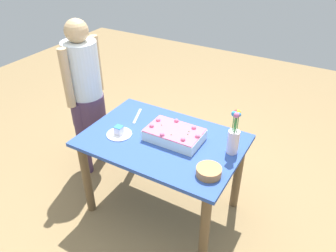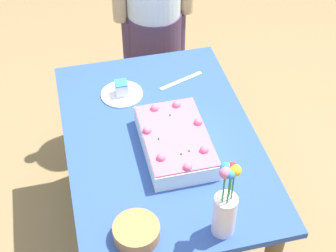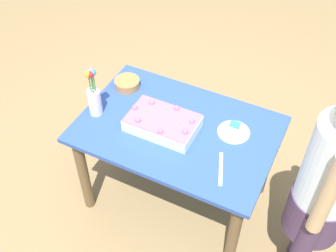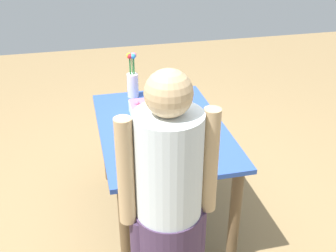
{
  "view_description": "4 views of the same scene",
  "coord_description": "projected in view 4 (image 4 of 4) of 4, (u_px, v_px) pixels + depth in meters",
  "views": [
    {
      "loc": [
        1.06,
        -1.76,
        2.19
      ],
      "look_at": [
        -0.01,
        0.1,
        0.79
      ],
      "focal_mm": 35.0,
      "sensor_mm": 36.0,
      "label": 1
    },
    {
      "loc": [
        1.55,
        -0.34,
        2.3
      ],
      "look_at": [
        0.04,
        0.02,
        0.84
      ],
      "focal_mm": 55.0,
      "sensor_mm": 36.0,
      "label": 2
    },
    {
      "loc": [
        -0.76,
        1.65,
        2.59
      ],
      "look_at": [
        0.03,
        0.08,
        0.8
      ],
      "focal_mm": 45.0,
      "sensor_mm": 36.0,
      "label": 3
    },
    {
      "loc": [
        -2.38,
        0.51,
        2.07
      ],
      "look_at": [
        -0.02,
        -0.04,
        0.75
      ],
      "focal_mm": 45.0,
      "sensor_mm": 36.0,
      "label": 4
    }
  ],
  "objects": [
    {
      "name": "ground_plane",
      "position": [
        163.0,
        213.0,
        3.13
      ],
      "size": [
        8.0,
        8.0,
        0.0
      ],
      "primitive_type": "plane",
      "color": "#90744C"
    },
    {
      "name": "dining_table",
      "position": [
        162.0,
        144.0,
        2.84
      ],
      "size": [
        1.22,
        0.82,
        0.73
      ],
      "color": "#2D4EA1",
      "rests_on": "ground_plane"
    },
    {
      "name": "sheet_cake",
      "position": [
        153.0,
        116.0,
        2.82
      ],
      "size": [
        0.43,
        0.27,
        0.11
      ],
      "color": "white",
      "rests_on": "dining_table"
    },
    {
      "name": "serving_plate_with_slice",
      "position": [
        192.0,
        147.0,
        2.52
      ],
      "size": [
        0.2,
        0.2,
        0.07
      ],
      "color": "white",
      "rests_on": "dining_table"
    },
    {
      "name": "cake_knife",
      "position": [
        144.0,
        159.0,
        2.43
      ],
      "size": [
        0.1,
        0.23,
        0.0
      ],
      "primitive_type": "cube",
      "rotation": [
        0.0,
        0.0,
        1.92
      ],
      "color": "silver",
      "rests_on": "dining_table"
    },
    {
      "name": "flower_vase",
      "position": [
        133.0,
        80.0,
        3.14
      ],
      "size": [
        0.08,
        0.08,
        0.34
      ],
      "color": "white",
      "rests_on": "dining_table"
    },
    {
      "name": "fruit_bowl",
      "position": [
        174.0,
        92.0,
        3.21
      ],
      "size": [
        0.17,
        0.17,
        0.06
      ],
      "primitive_type": "cylinder",
      "color": "#B27740",
      "rests_on": "dining_table"
    },
    {
      "name": "person_standing",
      "position": [
        169.0,
        201.0,
        1.91
      ],
      "size": [
        0.31,
        0.45,
        1.49
      ],
      "color": "#483351",
      "rests_on": "ground_plane"
    }
  ]
}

